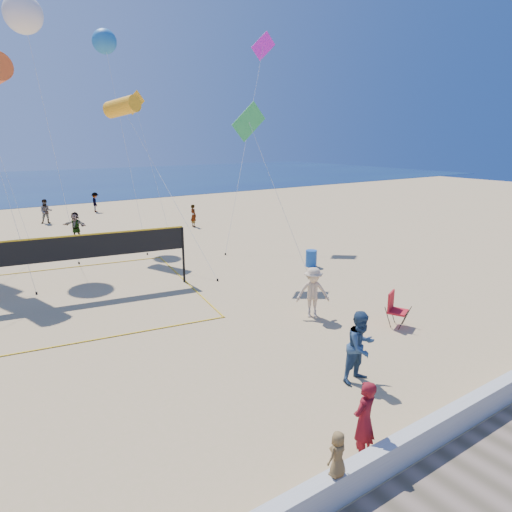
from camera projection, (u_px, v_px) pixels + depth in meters
ground at (298, 394)px, 11.07m from camera, size 120.00×120.00×0.00m
ocean at (0, 184)px, 60.56m from camera, size 140.00×50.00×0.03m
seawall at (400, 451)px, 8.60m from camera, size 32.00×0.30×0.60m
woman at (364, 420)px, 8.67m from camera, size 0.66×0.50×1.62m
toddler at (338, 454)px, 7.47m from camera, size 0.43×0.31×0.80m
bystander_a at (361, 347)px, 11.45m from camera, size 0.94×0.75×1.87m
bystander_b at (313, 292)px, 15.63m from camera, size 1.32×1.16×1.77m
far_person_1 at (76, 226)px, 27.71m from camera, size 1.42×1.48×1.67m
far_person_2 at (193, 216)px, 31.62m from camera, size 0.39×0.58×1.55m
far_person_3 at (46, 211)px, 32.81m from camera, size 0.96×0.81×1.75m
far_person_4 at (95, 202)px, 37.95m from camera, size 0.78×1.14×1.63m
camp_chair at (395, 307)px, 14.94m from camera, size 0.80×0.91×1.27m
trash_barrel at (311, 258)px, 21.92m from camera, size 0.67×0.67×0.80m
volleyball_net at (69, 255)px, 17.37m from camera, size 10.47×10.34×2.45m
kite_2 at (122, 107)px, 23.41m from camera, size 1.90×8.84×8.13m
kite_4 at (252, 129)px, 19.63m from camera, size 1.75×4.67×7.55m
kite_5 at (261, 58)px, 26.44m from camera, size 5.63×3.50×12.02m
kite_6 at (23, 14)px, 21.60m from camera, size 1.85×4.10×12.60m
kite_7 at (104, 41)px, 26.29m from camera, size 1.62×6.76×12.10m
kite_9 at (136, 108)px, 33.00m from camera, size 1.73×5.83×9.37m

